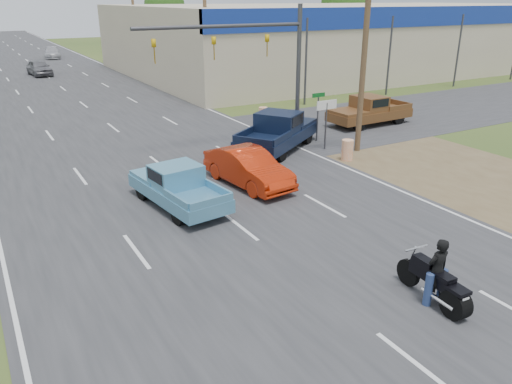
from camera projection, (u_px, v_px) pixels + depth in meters
ground at (419, 367)px, 10.52m from camera, size 200.00×200.00×0.00m
main_road at (63, 89)px, 42.78m from camera, size 15.00×180.00×0.02m
cross_road at (145, 153)px, 25.04m from camera, size 120.00×10.00×0.02m
dirt_verge at (423, 161)px, 23.72m from camera, size 8.00×18.00×0.01m
big_box_store at (354, 35)px, 56.45m from camera, size 50.00×28.10×6.60m
utility_pole_1 at (365, 42)px, 23.51m from camera, size 2.00×0.28×10.00m
utility_pole_2 at (205, 25)px, 38.03m from camera, size 2.00×0.28×10.00m
utility_pole_3 at (134, 18)px, 52.54m from camera, size 2.00×0.28×10.00m
tree_3 at (344, 4)px, 90.39m from camera, size 8.40×8.40×10.40m
tree_5 at (165, 5)px, 99.00m from camera, size 7.98×7.98×9.88m
barrel_0 at (347, 150)px, 23.75m from camera, size 0.56×0.56×1.00m
barrel_1 at (263, 115)px, 30.79m from camera, size 0.56×0.56×1.00m
lane_sign at (326, 113)px, 24.95m from camera, size 1.20×0.08×2.52m
street_name_sign at (318, 112)px, 26.55m from camera, size 0.80×0.08×2.61m
signal_mast at (255, 50)px, 25.21m from camera, size 9.12×0.40×7.00m
red_convertible at (248, 168)px, 20.48m from camera, size 2.11×4.70×1.50m
motorcycle at (437, 286)px, 12.48m from camera, size 0.74×2.42×1.23m
rider at (437, 274)px, 12.43m from camera, size 0.65×0.45×1.70m
blue_pickup at (176, 185)px, 18.44m from camera, size 2.39×4.96×1.58m
navy_pickup at (279, 131)px, 25.37m from camera, size 6.05×5.04×1.92m
brown_pickup at (368, 110)px, 30.26m from camera, size 5.41×2.23×1.77m
distant_car_grey at (39, 68)px, 49.75m from camera, size 2.22×4.63×1.52m
distant_car_silver at (52, 53)px, 64.07m from camera, size 2.50×4.93×1.37m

